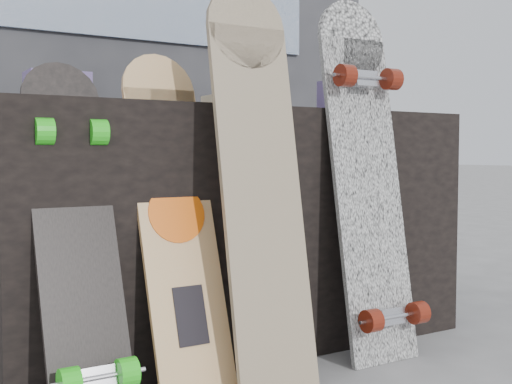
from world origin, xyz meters
TOP-DOWN VIEW (x-y plane):
  - ground at (0.00, 0.00)m, footprint 60.00×60.00m
  - vendor_table at (0.00, 0.50)m, footprint 1.60×0.60m
  - booth at (0.00, 1.35)m, footprint 2.40×0.22m
  - merch_box_purple at (-0.57, 0.54)m, footprint 0.18×0.12m
  - merch_box_small at (0.43, 0.41)m, footprint 0.14×0.14m
  - merch_box_flat at (0.07, 0.59)m, footprint 0.22×0.10m
  - longboard_geisha at (-0.34, 0.20)m, footprint 0.22×0.32m
  - longboard_celtic at (-0.14, 0.07)m, footprint 0.25×0.22m
  - longboard_cascadia at (0.30, 0.13)m, footprint 0.26×0.29m
  - skateboard_dark at (-0.62, 0.17)m, footprint 0.21×0.38m

SIDE VIEW (x-z plane):
  - ground at x=0.00m, z-range 0.00..0.00m
  - vendor_table at x=0.00m, z-range 0.00..0.80m
  - skateboard_dark at x=-0.62m, z-range 0.01..0.92m
  - longboard_geisha at x=-0.34m, z-range 0.03..0.97m
  - longboard_cascadia at x=0.30m, z-range 0.02..1.18m
  - longboard_celtic at x=-0.14m, z-range 0.04..1.17m
  - merch_box_flat at x=0.07m, z-range 0.80..0.86m
  - merch_box_purple at x=-0.57m, z-range 0.80..0.90m
  - merch_box_small at x=0.43m, z-range 0.80..0.92m
  - booth at x=0.00m, z-range 0.00..2.20m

